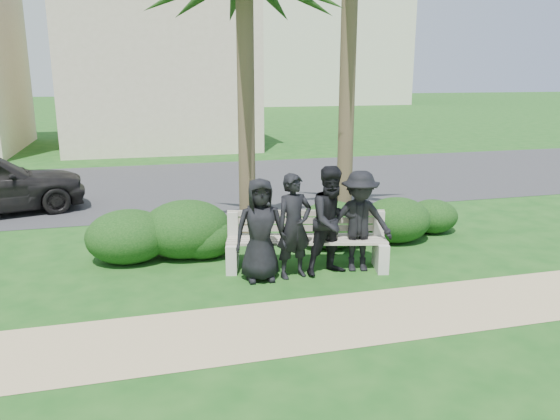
# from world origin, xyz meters

# --- Properties ---
(ground) EXTENTS (160.00, 160.00, 0.00)m
(ground) POSITION_xyz_m (0.00, 0.00, 0.00)
(ground) COLOR #164915
(ground) RESTS_ON ground
(footpath) EXTENTS (30.00, 1.60, 0.01)m
(footpath) POSITION_xyz_m (0.00, -1.80, 0.00)
(footpath) COLOR tan
(footpath) RESTS_ON ground
(asphalt_street) EXTENTS (160.00, 8.00, 0.01)m
(asphalt_street) POSITION_xyz_m (0.00, 8.00, 0.00)
(asphalt_street) COLOR #2D2D30
(asphalt_street) RESTS_ON ground
(stucco_bldg_right) EXTENTS (8.40, 8.40, 7.30)m
(stucco_bldg_right) POSITION_xyz_m (-1.00, 18.00, 3.66)
(stucco_bldg_right) COLOR beige
(stucco_bldg_right) RESTS_ON ground
(park_bench) EXTENTS (2.81, 1.25, 0.93)m
(park_bench) POSITION_xyz_m (0.43, 0.22, 0.42)
(park_bench) COLOR #AEA192
(park_bench) RESTS_ON ground
(man_a) EXTENTS (0.83, 0.56, 1.65)m
(man_a) POSITION_xyz_m (-0.43, -0.09, 0.82)
(man_a) COLOR black
(man_a) RESTS_ON ground
(man_b) EXTENTS (0.70, 0.54, 1.70)m
(man_b) POSITION_xyz_m (0.12, -0.09, 0.85)
(man_b) COLOR black
(man_b) RESTS_ON ground
(man_c) EXTENTS (0.99, 0.85, 1.79)m
(man_c) POSITION_xyz_m (0.77, -0.12, 0.90)
(man_c) COLOR black
(man_c) RESTS_ON ground
(man_d) EXTENTS (1.20, 0.84, 1.69)m
(man_d) POSITION_xyz_m (1.25, -0.08, 0.84)
(man_d) COLOR black
(man_d) RESTS_ON ground
(hedge_a) EXTENTS (1.46, 1.21, 0.95)m
(hedge_a) POSITION_xyz_m (-2.46, 1.39, 0.48)
(hedge_a) COLOR black
(hedge_a) RESTS_ON ground
(hedge_b) EXTENTS (1.62, 1.34, 1.06)m
(hedge_b) POSITION_xyz_m (-1.44, 1.44, 0.53)
(hedge_b) COLOR black
(hedge_b) RESTS_ON ground
(hedge_c) EXTENTS (1.19, 0.98, 0.78)m
(hedge_c) POSITION_xyz_m (-1.15, 1.29, 0.39)
(hedge_c) COLOR black
(hedge_c) RESTS_ON ground
(hedge_d) EXTENTS (1.38, 1.14, 0.90)m
(hedge_d) POSITION_xyz_m (1.28, 1.28, 0.45)
(hedge_d) COLOR black
(hedge_d) RESTS_ON ground
(hedge_e) EXTENTS (1.38, 1.14, 0.90)m
(hedge_e) POSITION_xyz_m (2.62, 1.27, 0.45)
(hedge_e) COLOR black
(hedge_e) RESTS_ON ground
(hedge_f) EXTENTS (1.09, 0.90, 0.71)m
(hedge_f) POSITION_xyz_m (3.63, 1.64, 0.35)
(hedge_f) COLOR black
(hedge_f) RESTS_ON ground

